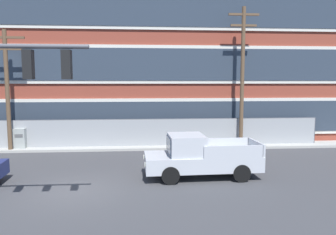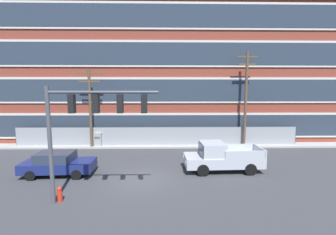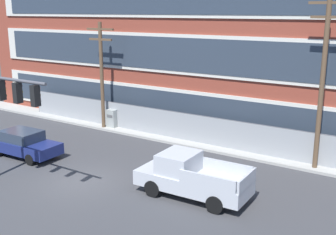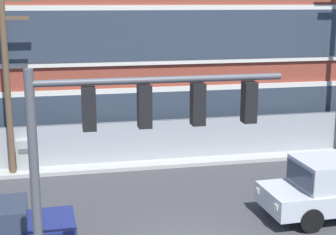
% 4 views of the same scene
% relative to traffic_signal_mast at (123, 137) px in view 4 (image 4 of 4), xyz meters
% --- Properties ---
extents(sidewalk_building_side, '(80.00, 1.82, 0.16)m').
position_rel_traffic_signal_mast_xyz_m(sidewalk_building_side, '(2.29, 11.40, -4.28)').
color(sidewalk_building_side, '#9E9B93').
rests_on(sidewalk_building_side, ground).
extents(chain_link_fence, '(28.22, 0.06, 1.98)m').
position_rel_traffic_signal_mast_xyz_m(chain_link_fence, '(3.04, 11.43, -3.36)').
color(chain_link_fence, gray).
rests_on(chain_link_fence, ground).
extents(traffic_signal_mast, '(5.40, 0.43, 5.85)m').
position_rel_traffic_signal_mast_xyz_m(traffic_signal_mast, '(0.00, 0.00, 0.00)').
color(traffic_signal_mast, '#4C4C51').
rests_on(traffic_signal_mast, ground).
extents(utility_pole_near_corner, '(2.38, 0.26, 7.68)m').
position_rel_traffic_signal_mast_xyz_m(utility_pole_near_corner, '(-3.37, 10.86, -0.09)').
color(utility_pole_near_corner, brown).
rests_on(utility_pole_near_corner, ground).
extents(electrical_cabinet, '(0.72, 0.48, 1.45)m').
position_rel_traffic_signal_mast_xyz_m(electrical_cabinet, '(-2.87, 11.20, -3.64)').
color(electrical_cabinet, '#939993').
rests_on(electrical_cabinet, ground).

